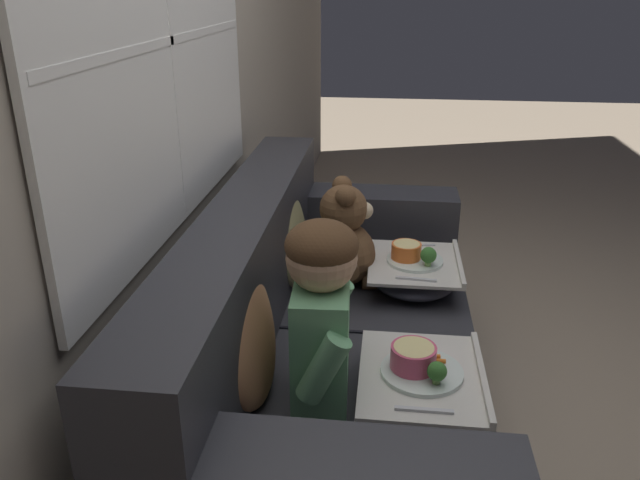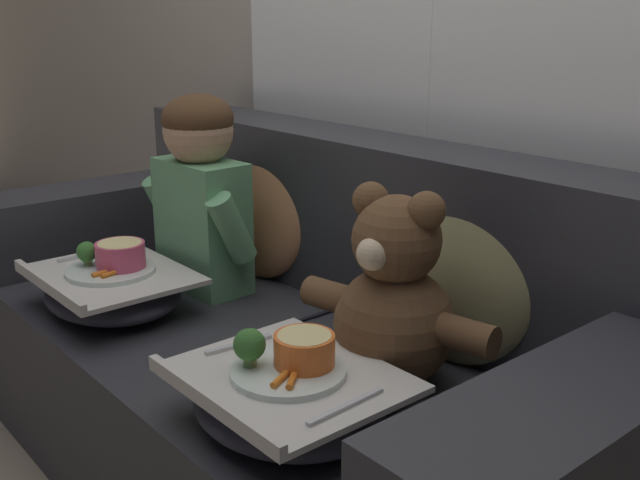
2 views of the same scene
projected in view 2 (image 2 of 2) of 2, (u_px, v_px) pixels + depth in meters
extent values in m
cube|color=#2D2D33|center=(276.00, 412.00, 1.85)|extent=(1.89, 0.87, 0.44)
cube|color=#2D2D33|center=(374.00, 221.00, 1.92)|extent=(1.89, 0.22, 0.43)
cube|color=#2D2D33|center=(116.00, 217.00, 2.36)|extent=(0.22, 0.87, 0.22)
cube|color=#2D2D33|center=(600.00, 433.00, 1.14)|extent=(0.22, 0.87, 0.22)
cube|color=black|center=(268.00, 331.00, 1.77)|extent=(0.01, 0.61, 0.01)
ellipsoid|color=#B2754C|center=(265.00, 205.00, 2.14)|extent=(0.42, 0.20, 0.44)
ellipsoid|color=#898456|center=(463.00, 268.00, 1.61)|extent=(0.42, 0.20, 0.43)
cube|color=#66A370|center=(203.00, 225.00, 2.02)|extent=(0.27, 0.16, 0.35)
sphere|color=tan|center=(198.00, 131.00, 1.94)|extent=(0.18, 0.18, 0.18)
ellipsoid|color=#4C331E|center=(198.00, 118.00, 1.93)|extent=(0.19, 0.19, 0.13)
cylinder|color=#66A370|center=(167.00, 206.00, 2.11)|extent=(0.08, 0.14, 0.20)
cylinder|color=#66A370|center=(232.00, 228.00, 1.89)|extent=(0.08, 0.14, 0.20)
sphere|color=brown|center=(394.00, 326.00, 1.51)|extent=(0.25, 0.25, 0.25)
sphere|color=brown|center=(397.00, 240.00, 1.45)|extent=(0.18, 0.18, 0.18)
sphere|color=brown|center=(371.00, 200.00, 1.47)|extent=(0.07, 0.07, 0.07)
sphere|color=brown|center=(426.00, 211.00, 1.39)|extent=(0.07, 0.07, 0.07)
sphere|color=beige|center=(373.00, 254.00, 1.40)|extent=(0.06, 0.06, 0.06)
sphere|color=black|center=(368.00, 254.00, 1.38)|extent=(0.02, 0.02, 0.02)
cylinder|color=brown|center=(333.00, 296.00, 1.59)|extent=(0.13, 0.08, 0.06)
cylinder|color=brown|center=(464.00, 335.00, 1.40)|extent=(0.13, 0.08, 0.06)
cylinder|color=brown|center=(334.00, 380.00, 1.47)|extent=(0.08, 0.12, 0.06)
cylinder|color=brown|center=(380.00, 398.00, 1.41)|extent=(0.08, 0.12, 0.06)
ellipsoid|color=#2D2D38|center=(113.00, 294.00, 1.89)|extent=(0.40, 0.32, 0.09)
cube|color=beige|center=(111.00, 275.00, 1.87)|extent=(0.41, 0.33, 0.01)
cube|color=beige|center=(48.00, 284.00, 1.77)|extent=(0.41, 0.02, 0.02)
cylinder|color=silver|center=(111.00, 270.00, 1.87)|extent=(0.22, 0.22, 0.01)
cylinder|color=#D64C70|center=(120.00, 255.00, 1.87)|extent=(0.12, 0.12, 0.06)
cylinder|color=#E5D189|center=(120.00, 244.00, 1.86)|extent=(0.11, 0.11, 0.01)
sphere|color=#38702D|center=(87.00, 252.00, 1.88)|extent=(0.05, 0.05, 0.05)
cylinder|color=#7A9E56|center=(88.00, 262.00, 1.89)|extent=(0.02, 0.02, 0.02)
cylinder|color=orange|center=(105.00, 272.00, 1.82)|extent=(0.01, 0.06, 0.01)
cylinder|color=orange|center=(112.00, 273.00, 1.81)|extent=(0.02, 0.06, 0.01)
cube|color=silver|center=(84.00, 256.00, 1.99)|extent=(0.01, 0.14, 0.01)
ellipsoid|color=#2D2D38|center=(288.00, 403.00, 1.36)|extent=(0.38, 0.33, 0.09)
cube|color=beige|center=(288.00, 378.00, 1.35)|extent=(0.40, 0.34, 0.01)
cube|color=beige|center=(211.00, 399.00, 1.24)|extent=(0.40, 0.02, 0.02)
cylinder|color=silver|center=(288.00, 372.00, 1.34)|extent=(0.21, 0.21, 0.01)
cylinder|color=orange|center=(304.00, 350.00, 1.35)|extent=(0.11, 0.11, 0.06)
cylinder|color=#E5D189|center=(304.00, 337.00, 1.34)|extent=(0.10, 0.10, 0.01)
sphere|color=#38702D|center=(249.00, 345.00, 1.34)|extent=(0.06, 0.06, 0.06)
cylinder|color=#7A9E56|center=(250.00, 360.00, 1.35)|extent=(0.02, 0.02, 0.03)
cylinder|color=orange|center=(281.00, 378.00, 1.29)|extent=(0.04, 0.06, 0.01)
cylinder|color=orange|center=(292.00, 380.00, 1.29)|extent=(0.05, 0.05, 0.01)
cube|color=silver|center=(239.00, 344.00, 1.46)|extent=(0.03, 0.14, 0.01)
cube|color=silver|center=(346.00, 406.00, 1.23)|extent=(0.02, 0.17, 0.01)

